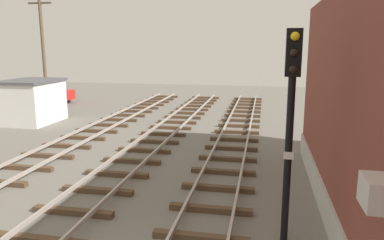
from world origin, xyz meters
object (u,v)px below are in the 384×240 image
(signal_mast, at_px, (290,113))
(parked_car_red, at_px, (48,93))
(utility_pole_far, at_px, (44,53))
(control_hut, at_px, (32,101))

(signal_mast, height_order, parked_car_red, signal_mast)
(parked_car_red, relative_size, utility_pole_far, 0.51)
(control_hut, xyz_separation_m, parked_car_red, (-3.75, 7.64, -0.49))
(parked_car_red, height_order, utility_pole_far, utility_pole_far)
(signal_mast, distance_m, utility_pole_far, 23.24)
(utility_pole_far, bearing_deg, parked_car_red, 121.70)
(signal_mast, relative_size, control_hut, 1.39)
(control_hut, relative_size, parked_car_red, 0.90)
(parked_car_red, bearing_deg, utility_pole_far, -58.30)
(control_hut, height_order, utility_pole_far, utility_pole_far)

